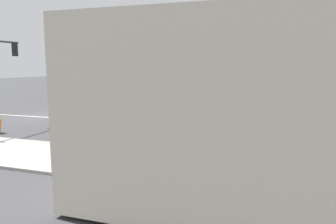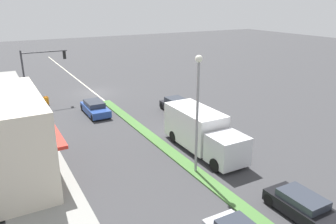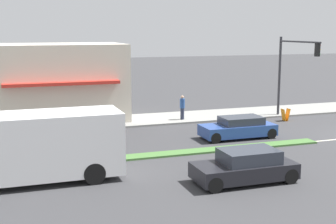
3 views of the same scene
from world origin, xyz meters
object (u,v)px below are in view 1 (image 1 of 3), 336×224
object	(u,v)px
delivery_truck	(299,104)
coupe_blue	(108,118)
sedan_dark	(189,107)
pedestrian	(70,131)

from	to	relation	value
delivery_truck	coupe_blue	size ratio (longest dim) A/B	1.73
delivery_truck	sedan_dark	bearing A→B (deg)	-109.05
pedestrian	sedan_dark	xyz separation A→B (m)	(-13.01, 2.14, -0.34)
pedestrian	sedan_dark	world-z (taller)	pedestrian
coupe_blue	sedan_dark	bearing A→B (deg)	154.55
pedestrian	delivery_truck	bearing A→B (deg)	134.89
delivery_truck	sedan_dark	world-z (taller)	delivery_truck
sedan_dark	pedestrian	bearing A→B (deg)	-9.34
pedestrian	coupe_blue	xyz separation A→B (m)	(-5.81, -1.29, -0.39)
pedestrian	delivery_truck	size ratio (longest dim) A/B	0.22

